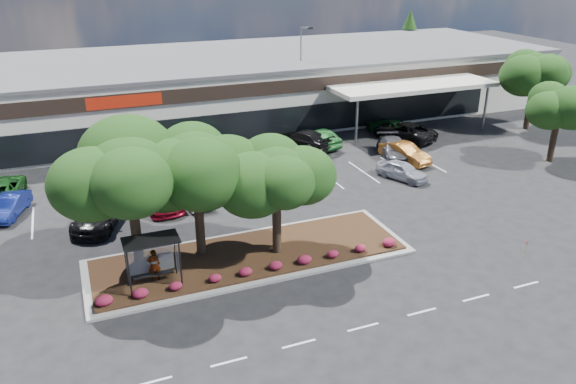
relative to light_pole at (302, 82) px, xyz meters
name	(u,v)px	position (x,y,z in m)	size (l,w,h in m)	color
ground	(312,287)	(-11.36, -28.00, -4.19)	(160.00, 160.00, 0.00)	black
retail_store	(176,89)	(-11.30, 5.91, -1.03)	(80.40, 25.20, 6.25)	white
landscape_island	(250,256)	(-13.36, -24.00, -4.06)	(18.00, 6.00, 0.26)	gray
lane_markings	(247,208)	(-11.50, -17.58, -4.18)	(33.12, 20.06, 0.01)	silver
shrub_row	(263,268)	(-13.36, -26.10, -3.68)	(17.00, 0.80, 0.50)	maroon
bus_shelter	(151,248)	(-18.86, -25.05, -1.88)	(2.75, 1.55, 2.59)	black
island_tree_west	(133,203)	(-19.36, -23.50, 0.02)	(7.20, 7.20, 7.89)	#10350E
island_tree_mid	(198,193)	(-15.86, -22.80, -0.27)	(6.60, 6.60, 7.32)	#10350E
island_tree_east	(277,199)	(-11.86, -24.30, -0.67)	(5.80, 5.80, 6.50)	#10350E
tree_east_near	(557,123)	(14.64, -18.00, -0.93)	(5.60, 5.60, 6.51)	#10350E
tree_east_far	(532,90)	(19.64, -10.00, -0.38)	(6.40, 6.40, 7.62)	#10350E
conifer_north_east	(408,43)	(22.64, 16.00, 0.31)	(3.96, 3.96, 9.00)	#10350E
person_waiting	(154,265)	(-18.77, -24.75, -3.06)	(0.64, 0.42, 1.74)	#594C47
light_pole	(302,82)	(0.00, 0.00, 0.00)	(1.43, 0.50, 9.47)	gray
survey_stake	(526,246)	(1.17, -29.58, -3.59)	(0.08, 0.14, 0.92)	tan
car_0	(10,206)	(-26.16, -12.85, -3.52)	(1.42, 4.08, 1.34)	navy
car_1	(100,211)	(-20.79, -16.29, -3.34)	(2.39, 5.87, 1.70)	black
car_2	(160,193)	(-16.77, -14.78, -3.35)	(2.33, 5.74, 1.67)	maroon
car_3	(192,192)	(-14.66, -15.22, -3.43)	(1.61, 4.61, 1.52)	silver
car_4	(214,174)	(-12.36, -12.49, -3.38)	(1.70, 4.87, 1.60)	#184117
car_5	(293,174)	(-6.99, -14.88, -3.36)	(2.32, 5.71, 1.66)	#7C0A01
car_6	(402,170)	(1.10, -16.87, -3.49)	(1.64, 4.07, 1.39)	#ABAEB8
car_7	(394,149)	(3.12, -12.48, -3.41)	(2.17, 5.34, 1.55)	#4D4E54
car_8	(405,153)	(3.38, -13.69, -3.42)	(1.62, 4.65, 1.53)	brown
car_9	(2,189)	(-26.74, -9.80, -3.41)	(2.58, 5.59, 1.55)	#174917
car_10	(113,176)	(-19.37, -10.20, -3.35)	(1.78, 5.09, 1.68)	maroon
car_11	(138,169)	(-17.46, -9.38, -3.37)	(2.30, 5.65, 1.64)	navy
car_12	(230,150)	(-9.83, -7.93, -3.34)	(2.38, 5.84, 1.70)	#1A421D
car_13	(232,157)	(-10.08, -9.45, -3.41)	(1.85, 4.59, 1.56)	#144D23
car_14	(318,138)	(-1.62, -7.50, -3.41)	(1.64, 4.71, 1.55)	#195220
car_15	(305,139)	(-2.81, -7.44, -3.38)	(2.27, 5.59, 1.62)	black
car_16	(390,126)	(6.35, -6.47, -3.46)	(2.41, 5.22, 1.45)	#144720
car_17	(404,131)	(6.51, -8.65, -3.36)	(2.76, 5.98, 1.66)	black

